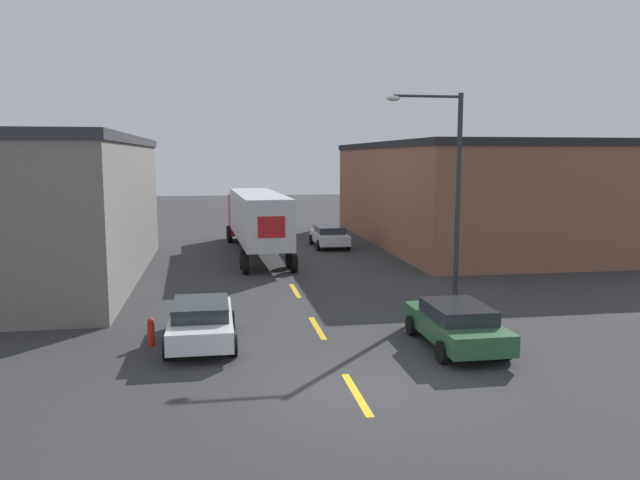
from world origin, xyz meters
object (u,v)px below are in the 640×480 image
at_px(parked_car_right_near, 456,324).
at_px(parked_car_right_far, 329,236).
at_px(street_lamp, 449,180).
at_px(semi_truck, 255,216).
at_px(parked_car_left_near, 201,321).
at_px(fire_hydrant, 151,332).

height_order(parked_car_right_near, parked_car_right_far, same).
bearing_deg(street_lamp, semi_truck, 117.51).
relative_size(semi_truck, street_lamp, 1.82).
bearing_deg(semi_truck, parked_car_right_far, 19.06).
relative_size(semi_truck, parked_car_left_near, 3.30).
height_order(parked_car_right_near, street_lamp, street_lamp).
bearing_deg(parked_car_right_far, parked_car_left_near, -111.08).
height_order(parked_car_right_far, parked_car_left_near, same).
xyz_separation_m(semi_truck, parked_car_left_near, (-2.84, -18.04, -1.52)).
distance_m(parked_car_right_far, fire_hydrant, 21.95).
xyz_separation_m(parked_car_left_near, fire_hydrant, (-1.53, 0.04, -0.30)).
height_order(street_lamp, fire_hydrant, street_lamp).
relative_size(parked_car_right_far, parked_car_left_near, 1.00).
xyz_separation_m(street_lamp, fire_hydrant, (-11.32, -4.64, -4.42)).
bearing_deg(fire_hydrant, parked_car_left_near, -1.43).
height_order(parked_car_right_far, fire_hydrant, parked_car_right_far).
bearing_deg(street_lamp, parked_car_right_far, 97.85).
bearing_deg(parked_car_left_near, street_lamp, 25.55).
height_order(semi_truck, street_lamp, street_lamp).
bearing_deg(fire_hydrant, semi_truck, 76.37).
height_order(parked_car_right_near, parked_car_left_near, same).
distance_m(semi_truck, parked_car_right_near, 20.31).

